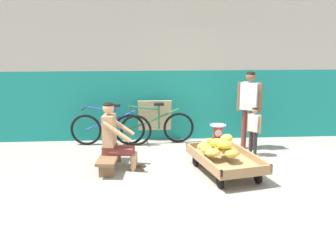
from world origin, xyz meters
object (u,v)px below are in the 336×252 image
bicycle_far_left (154,127)px  banana_cart (225,160)px  plastic_crate (217,148)px  weighing_scale (218,132)px  sign_board (155,120)px  low_bench (110,157)px  bicycle_near_left (111,128)px  vendor_seated (115,136)px  customer_adult (249,102)px  customer_child (254,126)px

bicycle_far_left → banana_cart: bearing=-59.2°
plastic_crate → weighing_scale: size_ratio=1.20×
sign_board → low_bench: bearing=-115.3°
low_bench → plastic_crate: (1.94, 0.57, -0.05)m
sign_board → plastic_crate: bearing=-45.1°
bicycle_near_left → vendor_seated: bearing=-82.5°
bicycle_far_left → customer_adult: size_ratio=1.08×
plastic_crate → banana_cart: bearing=-93.7°
banana_cart → weighing_scale: (0.06, 0.97, 0.21)m
bicycle_near_left → customer_adult: bearing=-9.4°
low_bench → customer_child: (2.60, 0.50, 0.37)m
plastic_crate → customer_child: (0.66, -0.08, 0.42)m
vendor_seated → bicycle_near_left: bearing=97.5°
weighing_scale → bicycle_near_left: 2.19m
bicycle_near_left → low_bench: bearing=-86.0°
weighing_scale → bicycle_far_left: 1.44m
weighing_scale → customer_adult: customer_adult is taller
customer_adult → low_bench: bearing=-160.4°
bicycle_near_left → bicycle_far_left: size_ratio=1.00×
plastic_crate → bicycle_near_left: (-2.04, 0.81, 0.20)m
banana_cart → sign_board: 2.37m
vendor_seated → plastic_crate: (1.85, 0.59, -0.42)m
weighing_scale → bicycle_far_left: bearing=143.4°
low_bench → plastic_crate: 2.02m
sign_board → bicycle_far_left: bearing=-94.9°
vendor_seated → customer_adult: customer_adult is taller
low_bench → bicycle_far_left: size_ratio=0.68×
plastic_crate → weighing_scale: weighing_scale is taller
low_bench → bicycle_far_left: bearing=61.3°
banana_cart → low_bench: size_ratio=1.42×
plastic_crate → weighing_scale: 0.30m
customer_child → bicycle_far_left: bearing=152.7°
vendor_seated → weighing_scale: 1.95m
bicycle_far_left → customer_adult: customer_adult is taller
plastic_crate → sign_board: bearing=134.9°
weighing_scale → customer_child: customer_child is taller
sign_board → customer_adult: 2.03m
banana_cart → plastic_crate: bearing=86.3°
banana_cart → customer_adult: (0.73, 1.33, 0.71)m
bicycle_near_left → customer_child: bearing=-18.2°
vendor_seated → bicycle_far_left: size_ratio=0.69×
vendor_seated → customer_adult: 2.72m
low_bench → plastic_crate: plastic_crate is taller
bicycle_far_left → customer_child: customer_child is taller
bicycle_far_left → customer_adult: bearing=-15.3°
weighing_scale → bicycle_near_left: bicycle_near_left is taller
low_bench → bicycle_near_left: size_ratio=0.68×
plastic_crate → customer_adult: (0.67, 0.36, 0.80)m
banana_cart → customer_child: (0.72, 0.89, 0.33)m
sign_board → customer_adult: bearing=-23.4°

